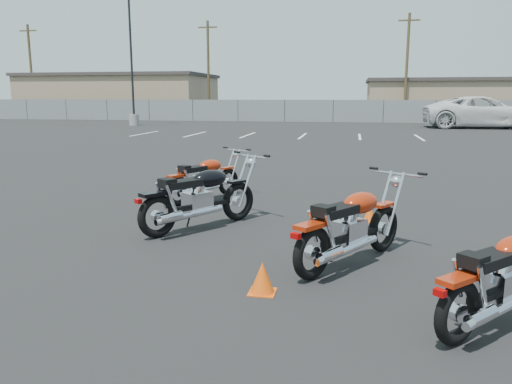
% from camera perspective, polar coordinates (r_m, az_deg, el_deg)
% --- Properties ---
extents(ground, '(120.00, 120.00, 0.00)m').
position_cam_1_polar(ground, '(7.26, -2.46, -5.87)').
color(ground, black).
rests_on(ground, ground).
extents(motorcycle_front_red, '(1.37, 1.94, 1.00)m').
position_cam_1_polar(motorcycle_front_red, '(10.17, -5.92, 1.57)').
color(motorcycle_front_red, black).
rests_on(motorcycle_front_red, ground).
extents(motorcycle_second_black, '(1.75, 2.11, 1.14)m').
position_cam_1_polar(motorcycle_second_black, '(7.98, -6.41, -0.56)').
color(motorcycle_second_black, black).
rests_on(motorcycle_second_black, ground).
extents(motorcycle_third_red, '(1.63, 2.08, 1.10)m').
position_cam_1_polar(motorcycle_third_red, '(6.35, 10.86, -3.83)').
color(motorcycle_third_red, black).
rests_on(motorcycle_third_red, ground).
extents(motorcycle_rear_red, '(1.70, 1.74, 1.00)m').
position_cam_1_polar(motorcycle_rear_red, '(5.18, 26.50, -8.72)').
color(motorcycle_rear_red, black).
rests_on(motorcycle_rear_red, ground).
extents(training_cone_near, '(0.24, 0.24, 0.29)m').
position_cam_1_polar(training_cone_near, '(8.65, 12.86, -2.40)').
color(training_cone_near, '#EC510C').
rests_on(training_cone_near, ground).
extents(training_cone_extra, '(0.29, 0.29, 0.34)m').
position_cam_1_polar(training_cone_extra, '(5.45, 0.73, -9.75)').
color(training_cone_extra, '#EC510C').
rests_on(training_cone_extra, ground).
extents(light_pole_west, '(0.80, 0.70, 10.46)m').
position_cam_1_polar(light_pole_west, '(37.76, -13.92, 11.56)').
color(light_pole_west, gray).
rests_on(light_pole_west, ground).
extents(chainlink_fence, '(80.06, 0.06, 1.80)m').
position_cam_1_polar(chainlink_fence, '(41.81, 8.81, 9.14)').
color(chainlink_fence, slate).
rests_on(chainlink_fence, ground).
extents(tan_building_west, '(18.40, 10.40, 4.30)m').
position_cam_1_polar(tan_building_west, '(54.18, -15.19, 10.59)').
color(tan_building_west, '#917B5D').
rests_on(tan_building_west, ground).
extents(tan_building_east, '(14.40, 9.40, 3.70)m').
position_cam_1_polar(tan_building_east, '(51.45, 20.62, 9.95)').
color(tan_building_east, '#917B5D').
rests_on(tan_building_east, ground).
extents(utility_pole_a, '(1.80, 0.24, 9.00)m').
position_cam_1_polar(utility_pole_a, '(55.68, -24.32, 12.63)').
color(utility_pole_a, '#43341F').
rests_on(utility_pole_a, ground).
extents(utility_pole_b, '(1.80, 0.24, 9.00)m').
position_cam_1_polar(utility_pole_b, '(48.77, -5.47, 13.90)').
color(utility_pole_b, '#43341F').
rests_on(utility_pole_b, ground).
extents(utility_pole_c, '(1.80, 0.24, 9.00)m').
position_cam_1_polar(utility_pole_c, '(46.04, 16.85, 13.67)').
color(utility_pole_c, '#43341F').
rests_on(utility_pole_c, ground).
extents(parking_line_stripes, '(15.12, 4.00, 0.01)m').
position_cam_1_polar(parking_line_stripes, '(27.16, 2.18, 6.47)').
color(parking_line_stripes, silver).
rests_on(parking_line_stripes, ground).
extents(white_van, '(3.63, 8.77, 3.31)m').
position_cam_1_polar(white_van, '(36.78, 24.56, 9.25)').
color(white_van, silver).
rests_on(white_van, ground).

